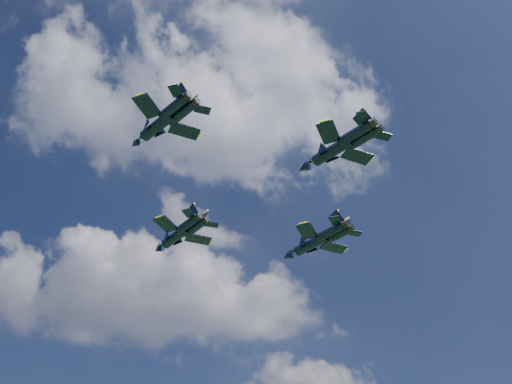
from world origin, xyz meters
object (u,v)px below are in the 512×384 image
Objects in this scene: jet_slot at (330,152)px; jet_left at (156,127)px; jet_lead at (174,237)px; jet_right at (309,245)px.

jet_left is at bearing 142.32° from jet_slot.
jet_lead reaches higher than jet_slot.
jet_left reaches higher than jet_right.
jet_lead is 23.07m from jet_right.
jet_slot is at bearing -84.12° from jet_lead.
jet_right reaches higher than jet_slot.
jet_right is (23.06, 0.46, -0.39)m from jet_lead.
jet_left reaches higher than jet_slot.
jet_lead is at bearing 91.43° from jet_slot.
jet_right is at bearing 4.54° from jet_left.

